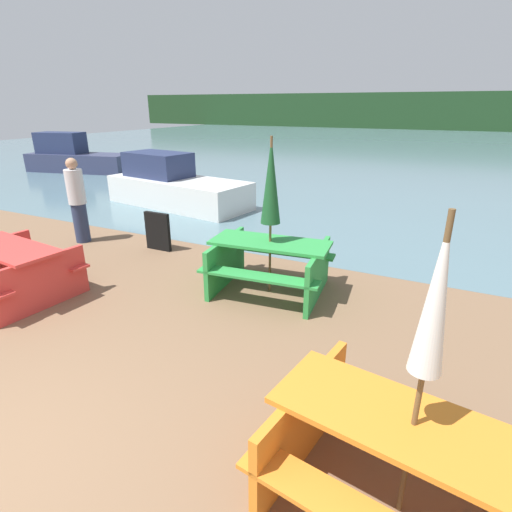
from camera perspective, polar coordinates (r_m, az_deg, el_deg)
The scene contains 11 objects.
water at distance 31.71m, azimuth 21.25°, elevation 14.62°, with size 60.00×50.00×0.00m.
far_treeline at distance 51.54m, azimuth 24.07°, elevation 18.39°, with size 80.00×1.60×4.00m.
picnic_table_orange at distance 3.17m, azimuth 20.83°, elevation -25.48°, with size 2.04×1.65×0.77m.
picnic_table_red at distance 6.84m, azimuth -31.46°, elevation -1.32°, with size 1.83×1.55×0.79m.
picnic_table_green at distance 6.02m, azimuth 2.00°, elevation -0.76°, with size 1.88×1.55×0.80m.
umbrella_white at distance 2.49m, azimuth 24.28°, elevation -6.03°, with size 0.20×0.20×2.19m.
umbrella_darkgreen at distance 5.69m, azimuth 2.15°, elevation 10.51°, with size 0.29×0.29×2.30m.
boat at distance 11.70m, azimuth -11.59°, elevation 9.76°, with size 4.41×2.21×1.42m.
boat_second at distance 19.08m, azimuth -24.44°, elevation 12.69°, with size 4.58×2.28×1.61m.
person at distance 8.93m, azimuth -24.15°, elevation 7.20°, with size 0.34×0.34×1.72m.
signboard at distance 8.03m, azimuth -13.85°, elevation 3.43°, with size 0.55×0.08×0.75m.
Camera 1 is at (3.06, -0.78, 2.69)m, focal length 28.00 mm.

